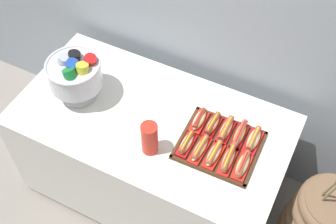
{
  "coord_description": "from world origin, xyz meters",
  "views": [
    {
      "loc": [
        0.74,
        -1.27,
        2.63
      ],
      "look_at": [
        0.08,
        0.05,
        0.8
      ],
      "focal_mm": 47.4,
      "sensor_mm": 36.0,
      "label": 1
    }
  ],
  "objects": [
    {
      "name": "hot_dog_4",
      "position": [
        0.55,
        -0.07,
        0.78
      ],
      "size": [
        0.07,
        0.17,
        0.06
      ],
      "color": "red",
      "rests_on": "serving_tray"
    },
    {
      "name": "hot_dog_7",
      "position": [
        0.39,
        0.09,
        0.79
      ],
      "size": [
        0.06,
        0.18,
        0.06
      ],
      "color": "red",
      "rests_on": "serving_tray"
    },
    {
      "name": "buffet_table",
      "position": [
        0.0,
        0.0,
        0.39
      ],
      "size": [
        1.5,
        0.79,
        0.75
      ],
      "color": "white",
      "rests_on": "ground_plane"
    },
    {
      "name": "hot_dog_5",
      "position": [
        0.24,
        0.08,
        0.78
      ],
      "size": [
        0.07,
        0.16,
        0.06
      ],
      "color": "red",
      "rests_on": "serving_tray"
    },
    {
      "name": "hot_dog_2",
      "position": [
        0.4,
        -0.08,
        0.78
      ],
      "size": [
        0.07,
        0.17,
        0.06
      ],
      "color": "red",
      "rests_on": "serving_tray"
    },
    {
      "name": "punch_bowl",
      "position": [
        -0.44,
        -0.03,
        0.92
      ],
      "size": [
        0.3,
        0.3,
        0.29
      ],
      "color": "silver",
      "rests_on": "buffet_table"
    },
    {
      "name": "hot_dog_0",
      "position": [
        0.25,
        -0.08,
        0.78
      ],
      "size": [
        0.06,
        0.15,
        0.06
      ],
      "color": "red",
      "rests_on": "serving_tray"
    },
    {
      "name": "ground_plane",
      "position": [
        0.0,
        0.0,
        0.0
      ],
      "size": [
        10.0,
        10.0,
        0.0
      ],
      "primitive_type": "plane",
      "color": "gray"
    },
    {
      "name": "hot_dog_9",
      "position": [
        0.54,
        0.09,
        0.79
      ],
      "size": [
        0.07,
        0.17,
        0.06
      ],
      "color": "red",
      "rests_on": "serving_tray"
    },
    {
      "name": "cup_stack",
      "position": [
        0.09,
        -0.18,
        0.84
      ],
      "size": [
        0.08,
        0.08,
        0.19
      ],
      "color": "red",
      "rests_on": "buffet_table"
    },
    {
      "name": "serving_tray",
      "position": [
        0.4,
        0.0,
        0.75
      ],
      "size": [
        0.41,
        0.37,
        0.01
      ],
      "color": "#472B19",
      "rests_on": "buffet_table"
    },
    {
      "name": "hot_dog_8",
      "position": [
        0.47,
        0.09,
        0.79
      ],
      "size": [
        0.06,
        0.19,
        0.06
      ],
      "color": "#B21414",
      "rests_on": "serving_tray"
    },
    {
      "name": "hot_dog_1",
      "position": [
        0.32,
        -0.08,
        0.78
      ],
      "size": [
        0.06,
        0.18,
        0.06
      ],
      "color": "red",
      "rests_on": "serving_tray"
    },
    {
      "name": "hot_dog_3",
      "position": [
        0.47,
        -0.08,
        0.79
      ],
      "size": [
        0.07,
        0.18,
        0.06
      ],
      "color": "red",
      "rests_on": "serving_tray"
    },
    {
      "name": "hot_dog_6",
      "position": [
        0.32,
        0.08,
        0.79
      ],
      "size": [
        0.06,
        0.16,
        0.06
      ],
      "color": "#B21414",
      "rests_on": "serving_tray"
    }
  ]
}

